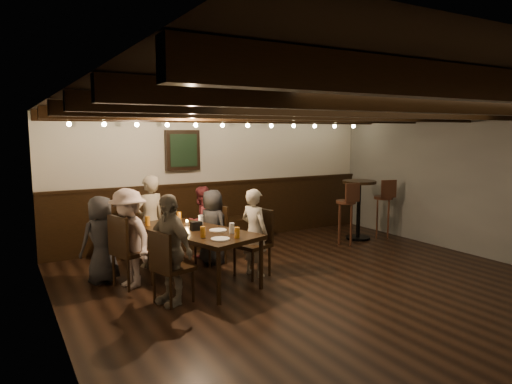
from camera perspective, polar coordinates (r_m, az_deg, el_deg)
room at (r=7.50m, az=-2.17°, el=-0.17°), size 7.00×7.00×7.00m
dining_table at (r=6.41m, az=-7.77°, el=-5.21°), size 1.42×2.12×0.73m
chair_left_near at (r=6.45m, az=-15.30°, el=-8.72°), size 0.56×0.56×0.98m
chair_left_far at (r=5.74m, az=-10.42°, el=-10.85°), size 0.52×0.52×0.91m
chair_right_near at (r=7.29m, az=-5.59°, el=-6.79°), size 0.52×0.52×0.91m
chair_right_far at (r=6.66m, az=-0.38°, el=-7.98°), size 0.55×0.55×0.97m
person_bench_left at (r=6.67m, az=-18.77°, el=-5.62°), size 0.68×0.54×1.21m
person_bench_centre at (r=7.23m, az=-13.09°, el=-3.56°), size 0.60×0.48×1.42m
person_bench_right at (r=7.67m, az=-6.85°, el=-3.70°), size 0.68×0.60×1.18m
person_left_near at (r=6.34m, az=-15.64°, el=-5.58°), size 0.73×0.97×1.34m
person_left_far at (r=5.61m, az=-10.77°, el=-7.06°), size 0.55×0.85×1.35m
person_right_near at (r=7.24m, az=-5.44°, el=-4.35°), size 0.53×0.66×1.18m
person_right_far at (r=6.60m, az=-0.20°, el=-5.07°), size 0.43×0.53×1.27m
pint_a at (r=6.77m, az=-13.41°, el=-3.53°), size 0.07×0.07×0.14m
pint_b at (r=7.03m, az=-9.59°, el=-3.02°), size 0.07×0.07×0.14m
pint_c at (r=6.28m, az=-10.49°, el=-4.32°), size 0.07×0.07×0.14m
pint_d at (r=6.72m, az=-6.90°, el=-3.46°), size 0.07×0.07×0.14m
pint_e at (r=5.91m, az=-6.66°, el=-4.99°), size 0.07×0.07×0.14m
pint_f at (r=6.11m, az=-3.04°, el=-4.53°), size 0.07×0.07×0.14m
pint_g at (r=5.83m, az=-2.38°, el=-5.10°), size 0.07×0.07×0.14m
plate_near at (r=5.78m, az=-4.49°, el=-5.87°), size 0.24×0.24×0.01m
plate_far at (r=6.29m, az=-4.76°, el=-4.78°), size 0.24×0.24×0.01m
condiment_caddy at (r=6.35m, az=-7.50°, el=-4.22°), size 0.15×0.10×0.12m
candle at (r=6.69m, az=-8.63°, el=-3.93°), size 0.05×0.05×0.05m
high_top_table at (r=9.05m, az=12.73°, el=-1.08°), size 0.65×0.65×1.15m
bar_stool_left at (r=8.62m, az=11.14°, el=-3.62°), size 0.37×0.37×1.16m
bar_stool_right at (r=9.33m, az=15.58°, el=-2.91°), size 0.38×0.40×1.16m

